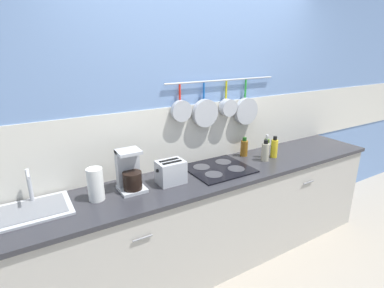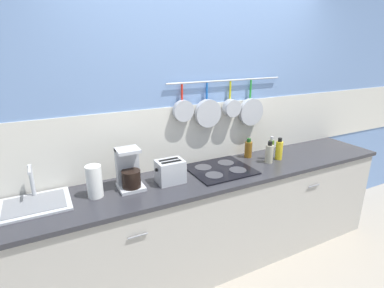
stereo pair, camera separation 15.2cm
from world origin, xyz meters
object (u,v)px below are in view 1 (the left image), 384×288
Objects in this scene: bottle_dish_soap at (244,148)px; bottle_olive_oil at (265,152)px; bottle_sesame_oil at (274,148)px; coffee_maker at (130,173)px; toaster at (171,172)px; paper_towel_roll at (96,184)px; bottle_hot_sauce at (266,148)px.

bottle_olive_oil is (0.08, -0.20, 0.01)m from bottle_dish_soap.
bottle_sesame_oil is at bearing -38.13° from bottle_dish_soap.
coffee_maker is 1.29m from bottle_olive_oil.
bottle_sesame_oil reaches higher than bottle_olive_oil.
coffee_maker is at bearing 169.82° from toaster.
bottle_sesame_oil is at bearing -0.94° from paper_towel_roll.
bottle_dish_soap is (1.21, 0.12, -0.05)m from coffee_maker.
bottle_olive_oil is (1.29, -0.09, -0.04)m from coffee_maker.
bottle_olive_oil is (1.55, -0.05, -0.03)m from paper_towel_roll.
toaster is 1.09× the size of bottle_sesame_oil.
bottle_hot_sauce reaches higher than bottle_olive_oil.
bottle_dish_soap is (0.90, 0.17, -0.01)m from toaster.
bottle_olive_oil reaches higher than bottle_dish_soap.
bottle_hot_sauce is at bearing 153.75° from bottle_sesame_oil.
paper_towel_roll reaches higher than bottle_dish_soap.
bottle_dish_soap reaches higher than toaster.
coffee_maker is 1.66× the size of bottle_dish_soap.
toaster is at bearing 179.80° from bottle_sesame_oil.
bottle_olive_oil is at bearing -1.75° from toaster.
bottle_sesame_oil is at bearing -0.20° from toaster.
coffee_maker is at bearing 176.19° from bottle_olive_oil.
coffee_maker is 0.32m from toaster.
toaster is 1.22× the size of bottle_dish_soap.
bottle_dish_soap is at bearing 5.82° from paper_towel_roll.
coffee_maker reaches higher than bottle_dish_soap.
bottle_olive_oil is (0.98, -0.03, -0.00)m from toaster.
paper_towel_roll is 1.02× the size of toaster.
bottle_sesame_oil is (1.12, -0.00, 0.00)m from toaster.
bottle_hot_sauce reaches higher than toaster.
coffee_maker is 1.36m from bottle_hot_sauce.
bottle_hot_sauce is (1.63, 0.01, -0.02)m from paper_towel_roll.
bottle_olive_oil is at bearing -1.98° from paper_towel_roll.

